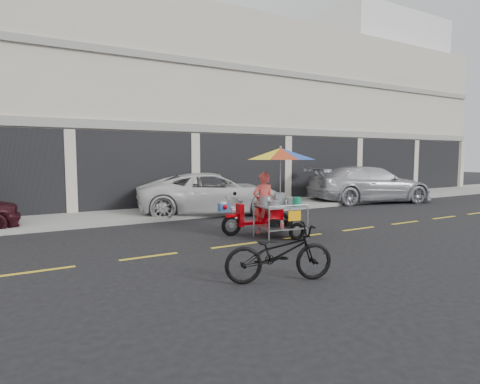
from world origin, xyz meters
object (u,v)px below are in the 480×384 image
near_bicycle (279,253)px  food_vendor_rig (273,180)px  silver_pickup (369,184)px  white_pickup (213,193)px

near_bicycle → food_vendor_rig: 3.83m
silver_pickup → near_bicycle: size_ratio=3.05×
near_bicycle → food_vendor_rig: food_vendor_rig is taller
white_pickup → silver_pickup: 7.51m
near_bicycle → silver_pickup: bearing=-36.6°
white_pickup → silver_pickup: silver_pickup is taller
white_pickup → food_vendor_rig: (-0.47, -4.28, 0.71)m
near_bicycle → food_vendor_rig: (2.08, 3.06, 0.96)m
white_pickup → silver_pickup: (7.50, -0.38, 0.07)m
near_bicycle → white_pickup: bearing=-0.5°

